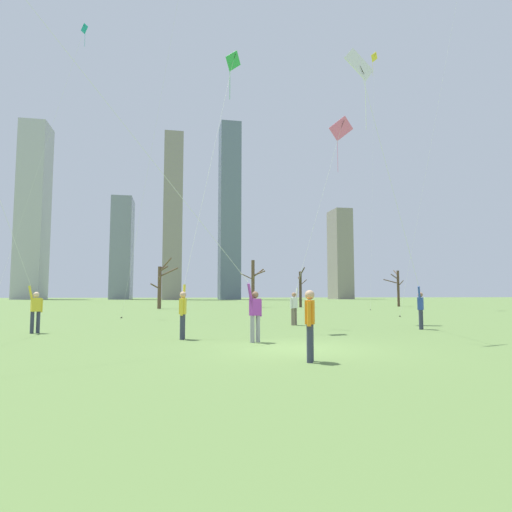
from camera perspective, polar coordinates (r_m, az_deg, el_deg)
name	(u,v)px	position (r m, az deg, el deg)	size (l,w,h in m)	color
ground_plane	(295,348)	(12.72, 5.16, -11.88)	(400.00, 400.00, 0.00)	#5B7A3D
kite_flyer_foreground_left_orange	(22,269)	(19.16, -28.23, -1.53)	(5.02, 4.23, 16.31)	#33384C
kite_flyer_midfield_center_white	(409,260)	(19.51, 19.25, -0.48)	(4.98, 3.69, 10.62)	#33384C
kite_flyer_midfield_right_green	(192,267)	(15.79, -8.38, -1.46)	(2.74, 4.51, 12.74)	#33384C
kite_flyer_far_back_pink	(305,264)	(22.48, 6.44, -0.98)	(4.13, 1.82, 11.45)	#726656
kite_flyer_foreground_right_purple	(166,196)	(13.76, -11.67, 7.70)	(14.52, 2.36, 18.72)	gray
bystander_strolling_midfield	(310,322)	(10.13, 7.04, -8.48)	(0.32, 0.48, 1.62)	#33384C
distant_kite_drifting_left_teal	(70,74)	(37.60, -23.11, 21.00)	(6.89, 3.47, 21.47)	teal
distant_kite_high_overhead_yellow	(374,75)	(53.67, 15.11, 21.86)	(3.27, 3.65, 28.42)	yellow
bare_tree_center	(300,287)	(52.17, 5.82, -4.04)	(1.48, 2.62, 4.71)	#423326
bare_tree_rightmost	(253,282)	(52.77, -0.36, -3.45)	(3.03, 2.22, 5.66)	brown
bare_tree_left_of_center	(398,286)	(58.43, 17.97, -3.79)	(2.41, 2.11, 4.69)	#4C3828
bare_tree_far_right_edge	(160,284)	(48.00, -12.35, -3.61)	(2.88, 1.58, 5.45)	brown
skyline_wide_slab	(173,217)	(131.91, -10.78, 5.03)	(5.42, 10.33, 48.74)	gray
skyline_slender_spire	(340,254)	(148.45, 10.91, 0.21)	(5.66, 9.41, 29.69)	gray
skyline_squat_block	(33,211)	(155.40, -27.02, 5.30)	(7.94, 10.65, 55.81)	#B2B2B7
skyline_tall_tower	(229,211)	(134.35, -3.48, 5.87)	(6.08, 8.41, 53.79)	slate
skyline_mid_tower_left	(122,249)	(144.22, -17.03, 0.92)	(6.15, 11.65, 31.81)	gray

